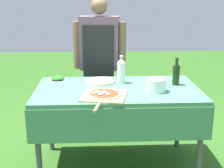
{
  "coord_description": "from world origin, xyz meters",
  "views": [
    {
      "loc": [
        -0.18,
        -2.63,
        1.58
      ],
      "look_at": [
        -0.05,
        0.0,
        0.81
      ],
      "focal_mm": 50.0,
      "sensor_mm": 36.0,
      "label": 1
    }
  ],
  "objects_px": {
    "mixing_tub": "(156,85)",
    "plate_stack": "(101,82)",
    "oil_bottle": "(176,74)",
    "person_cook": "(100,57)",
    "water_bottle": "(121,70)",
    "prep_table": "(117,98)",
    "pizza_on_peel": "(104,95)",
    "herb_container": "(58,78)"
  },
  "relations": [
    {
      "from": "prep_table",
      "to": "water_bottle",
      "type": "bearing_deg",
      "value": 74.73
    },
    {
      "from": "pizza_on_peel",
      "to": "mixing_tub",
      "type": "distance_m",
      "value": 0.47
    },
    {
      "from": "plate_stack",
      "to": "oil_bottle",
      "type": "bearing_deg",
      "value": -8.05
    },
    {
      "from": "water_bottle",
      "to": "mixing_tub",
      "type": "distance_m",
      "value": 0.39
    },
    {
      "from": "pizza_on_peel",
      "to": "water_bottle",
      "type": "xyz_separation_m",
      "value": [
        0.17,
        0.4,
        0.11
      ]
    },
    {
      "from": "prep_table",
      "to": "pizza_on_peel",
      "type": "height_order",
      "value": "pizza_on_peel"
    },
    {
      "from": "oil_bottle",
      "to": "person_cook",
      "type": "bearing_deg",
      "value": 136.75
    },
    {
      "from": "oil_bottle",
      "to": "water_bottle",
      "type": "relative_size",
      "value": 0.97
    },
    {
      "from": "oil_bottle",
      "to": "mixing_tub",
      "type": "xyz_separation_m",
      "value": [
        -0.22,
        -0.19,
        -0.04
      ]
    },
    {
      "from": "prep_table",
      "to": "plate_stack",
      "type": "bearing_deg",
      "value": 128.36
    },
    {
      "from": "pizza_on_peel",
      "to": "plate_stack",
      "type": "bearing_deg",
      "value": 105.18
    },
    {
      "from": "mixing_tub",
      "to": "herb_container",
      "type": "bearing_deg",
      "value": 156.48
    },
    {
      "from": "prep_table",
      "to": "oil_bottle",
      "type": "distance_m",
      "value": 0.58
    },
    {
      "from": "plate_stack",
      "to": "mixing_tub",
      "type": "bearing_deg",
      "value": -31.51
    },
    {
      "from": "prep_table",
      "to": "oil_bottle",
      "type": "xyz_separation_m",
      "value": [
        0.54,
        0.09,
        0.19
      ]
    },
    {
      "from": "prep_table",
      "to": "mixing_tub",
      "type": "xyz_separation_m",
      "value": [
        0.32,
        -0.1,
        0.14
      ]
    },
    {
      "from": "person_cook",
      "to": "water_bottle",
      "type": "bearing_deg",
      "value": 117.12
    },
    {
      "from": "prep_table",
      "to": "pizza_on_peel",
      "type": "xyz_separation_m",
      "value": [
        -0.13,
        -0.23,
        0.1
      ]
    },
    {
      "from": "person_cook",
      "to": "pizza_on_peel",
      "type": "bearing_deg",
      "value": 99.34
    },
    {
      "from": "water_bottle",
      "to": "plate_stack",
      "type": "relative_size",
      "value": 0.98
    },
    {
      "from": "oil_bottle",
      "to": "plate_stack",
      "type": "relative_size",
      "value": 0.94
    },
    {
      "from": "pizza_on_peel",
      "to": "herb_container",
      "type": "relative_size",
      "value": 2.87
    },
    {
      "from": "person_cook",
      "to": "oil_bottle",
      "type": "relative_size",
      "value": 6.13
    },
    {
      "from": "herb_container",
      "to": "plate_stack",
      "type": "relative_size",
      "value": 0.75
    },
    {
      "from": "water_bottle",
      "to": "plate_stack",
      "type": "bearing_deg",
      "value": 176.56
    },
    {
      "from": "prep_table",
      "to": "herb_container",
      "type": "xyz_separation_m",
      "value": [
        -0.56,
        0.28,
        0.11
      ]
    },
    {
      "from": "herb_container",
      "to": "plate_stack",
      "type": "distance_m",
      "value": 0.42
    },
    {
      "from": "prep_table",
      "to": "person_cook",
      "type": "relative_size",
      "value": 0.95
    },
    {
      "from": "person_cook",
      "to": "oil_bottle",
      "type": "height_order",
      "value": "person_cook"
    },
    {
      "from": "person_cook",
      "to": "prep_table",
      "type": "bearing_deg",
      "value": 109.44
    },
    {
      "from": "water_bottle",
      "to": "mixing_tub",
      "type": "relative_size",
      "value": 1.49
    },
    {
      "from": "person_cook",
      "to": "mixing_tub",
      "type": "relative_size",
      "value": 8.83
    },
    {
      "from": "herb_container",
      "to": "person_cook",
      "type": "bearing_deg",
      "value": 48.2
    },
    {
      "from": "plate_stack",
      "to": "pizza_on_peel",
      "type": "bearing_deg",
      "value": -87.43
    },
    {
      "from": "prep_table",
      "to": "pizza_on_peel",
      "type": "distance_m",
      "value": 0.28
    },
    {
      "from": "plate_stack",
      "to": "water_bottle",
      "type": "bearing_deg",
      "value": -3.44
    },
    {
      "from": "herb_container",
      "to": "plate_stack",
      "type": "xyz_separation_m",
      "value": [
        0.41,
        -0.1,
        -0.01
      ]
    },
    {
      "from": "pizza_on_peel",
      "to": "water_bottle",
      "type": "relative_size",
      "value": 2.21
    },
    {
      "from": "mixing_tub",
      "to": "plate_stack",
      "type": "height_order",
      "value": "mixing_tub"
    },
    {
      "from": "prep_table",
      "to": "plate_stack",
      "type": "xyz_separation_m",
      "value": [
        -0.14,
        0.18,
        0.1
      ]
    },
    {
      "from": "water_bottle",
      "to": "plate_stack",
      "type": "height_order",
      "value": "water_bottle"
    },
    {
      "from": "oil_bottle",
      "to": "plate_stack",
      "type": "height_order",
      "value": "oil_bottle"
    }
  ]
}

